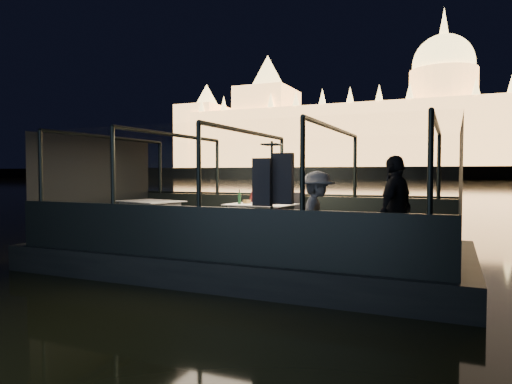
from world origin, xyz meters
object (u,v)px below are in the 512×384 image
at_px(dining_table_central, 261,221).
at_px(dining_table_aft, 150,217).
at_px(passenger_stripe, 317,211).
at_px(chair_port_right, 292,216).
at_px(person_woman_coral, 282,203).
at_px(wine_bottle, 239,197).
at_px(coat_stand, 272,208).
at_px(person_man_maroon, 261,202).
at_px(passenger_dark, 396,212).
at_px(chair_port_left, 270,215).

distance_m(dining_table_central, dining_table_aft, 2.81).
height_order(dining_table_aft, passenger_stripe, passenger_stripe).
relative_size(dining_table_central, passenger_stripe, 0.97).
bearing_deg(dining_table_aft, chair_port_right, 16.44).
xyz_separation_m(person_woman_coral, wine_bottle, (-0.65, -0.98, 0.17)).
distance_m(dining_table_central, chair_port_right, 0.84).
bearing_deg(dining_table_central, wine_bottle, -152.04).
distance_m(coat_stand, passenger_stripe, 0.73).
bearing_deg(dining_table_central, person_woman_coral, 73.30).
xyz_separation_m(person_man_maroon, passenger_dark, (3.44, -2.83, 0.10)).
distance_m(dining_table_aft, wine_bottle, 2.43).
bearing_deg(passenger_stripe, passenger_dark, -88.92).
xyz_separation_m(dining_table_central, chair_port_right, (0.51, 0.67, 0.06)).
bearing_deg(person_woman_coral, dining_table_aft, 177.54).
xyz_separation_m(chair_port_right, passenger_stripe, (1.45, -3.03, 0.40)).
xyz_separation_m(dining_table_central, passenger_dark, (3.13, -2.11, 0.47)).
xyz_separation_m(person_man_maroon, wine_bottle, (-0.12, -0.95, 0.17)).
distance_m(person_man_maroon, passenger_dark, 4.46).
distance_m(chair_port_right, passenger_stripe, 3.38).
xyz_separation_m(chair_port_left, passenger_dark, (3.19, -2.76, 0.40)).
xyz_separation_m(passenger_dark, wine_bottle, (-3.56, 1.88, 0.06)).
xyz_separation_m(dining_table_central, wine_bottle, (-0.43, -0.23, 0.53)).
height_order(dining_table_aft, person_man_maroon, person_man_maroon).
relative_size(chair_port_right, passenger_stripe, 0.66).
bearing_deg(chair_port_left, person_man_maroon, -172.60).
bearing_deg(chair_port_left, dining_table_central, -64.04).
bearing_deg(chair_port_right, chair_port_left, 174.48).
xyz_separation_m(coat_stand, person_man_maroon, (-1.57, 3.29, -0.15)).
height_order(chair_port_right, wine_bottle, wine_bottle).
xyz_separation_m(chair_port_right, coat_stand, (0.76, -3.24, 0.45)).
relative_size(passenger_stripe, passenger_dark, 0.86).
distance_m(chair_port_right, passenger_dark, 3.85).
bearing_deg(wine_bottle, person_woman_coral, 56.28).
height_order(person_woman_coral, person_man_maroon, person_man_maroon).
distance_m(chair_port_right, person_woman_coral, 0.42).
bearing_deg(passenger_dark, dining_table_aft, -90.67).
height_order(dining_table_central, passenger_dark, passenger_dark).
height_order(coat_stand, wine_bottle, coat_stand).
bearing_deg(person_woman_coral, dining_table_central, -128.38).
bearing_deg(dining_table_central, person_man_maroon, 113.25).
relative_size(person_man_maroon, passenger_dark, 0.89).
xyz_separation_m(person_woman_coral, person_man_maroon, (-0.53, -0.03, 0.00)).
bearing_deg(person_man_maroon, passenger_dark, -17.90).
bearing_deg(person_woman_coral, chair_port_right, -37.12).
bearing_deg(coat_stand, dining_table_aft, 150.85).
bearing_deg(passenger_dark, coat_stand, -59.97).
bearing_deg(chair_port_right, person_woman_coral, 157.35).
bearing_deg(person_woman_coral, passenger_stripe, -82.50).
xyz_separation_m(dining_table_central, chair_port_left, (-0.05, 0.65, 0.06)).
xyz_separation_m(coat_stand, passenger_dark, (1.87, 0.46, -0.05)).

